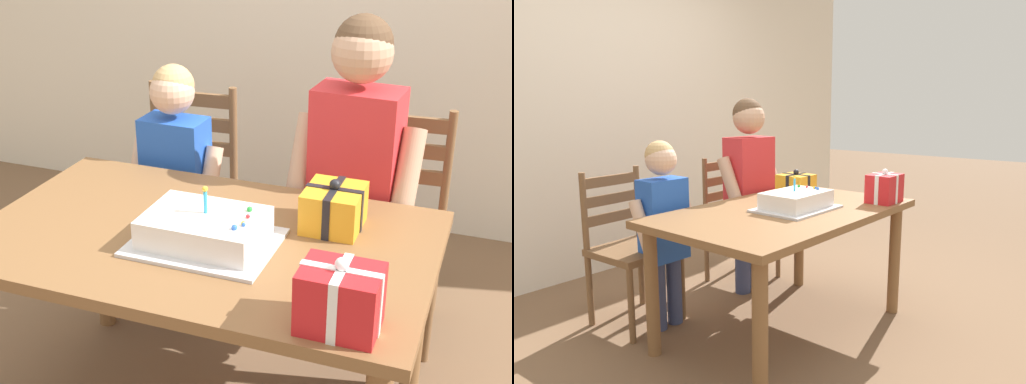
% 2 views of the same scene
% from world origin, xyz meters
% --- Properties ---
extents(dining_table, '(1.45, 0.90, 0.73)m').
position_xyz_m(dining_table, '(0.00, 0.00, 0.63)').
color(dining_table, brown).
rests_on(dining_table, ground).
extents(birthday_cake, '(0.44, 0.34, 0.19)m').
position_xyz_m(birthday_cake, '(0.03, -0.06, 0.77)').
color(birthday_cake, silver).
rests_on(birthday_cake, dining_table).
extents(gift_box_red_large, '(0.19, 0.20, 0.17)m').
position_xyz_m(gift_box_red_large, '(0.37, 0.20, 0.79)').
color(gift_box_red_large, gold).
rests_on(gift_box_red_large, dining_table).
extents(gift_box_beside_cake, '(0.21, 0.16, 0.20)m').
position_xyz_m(gift_box_beside_cake, '(0.52, -0.34, 0.81)').
color(gift_box_beside_cake, red).
rests_on(gift_box_beside_cake, dining_table).
extents(chair_left, '(0.45, 0.45, 0.92)m').
position_xyz_m(chair_left, '(-0.47, 0.80, 0.47)').
color(chair_left, brown).
rests_on(chair_left, ground).
extents(chair_right, '(0.44, 0.44, 0.92)m').
position_xyz_m(chair_right, '(0.47, 0.80, 0.47)').
color(chair_right, brown).
rests_on(chair_right, ground).
extents(child_older, '(0.50, 0.29, 1.34)m').
position_xyz_m(child_older, '(0.35, 0.58, 0.82)').
color(child_older, '#38426B').
rests_on(child_older, ground).
extents(child_younger, '(0.40, 0.23, 1.10)m').
position_xyz_m(child_younger, '(-0.39, 0.58, 0.67)').
color(child_younger, '#38426B').
rests_on(child_younger, ground).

